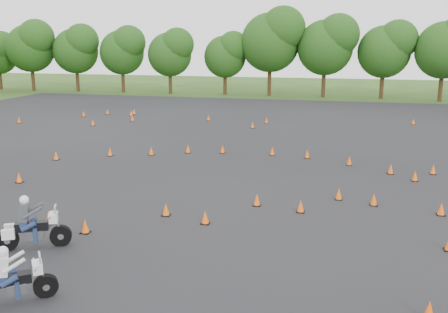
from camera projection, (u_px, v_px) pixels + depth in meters
name	position (u px, v px, depth m)	size (l,w,h in m)	color
ground	(199.00, 211.00, 18.84)	(140.00, 140.00, 0.00)	#2D5119
asphalt_pad	(234.00, 171.00, 24.52)	(62.00, 62.00, 0.00)	black
treeline	(319.00, 57.00, 50.08)	(87.20, 32.53, 11.13)	#1E4413
traffic_cones	(230.00, 169.00, 24.02)	(36.71, 33.23, 0.45)	#FF5D0A
rider_grey	(33.00, 222.00, 15.27)	(2.22, 0.68, 1.71)	#3B3E42
rider_white	(13.00, 273.00, 12.06)	(2.02, 0.62, 1.56)	silver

